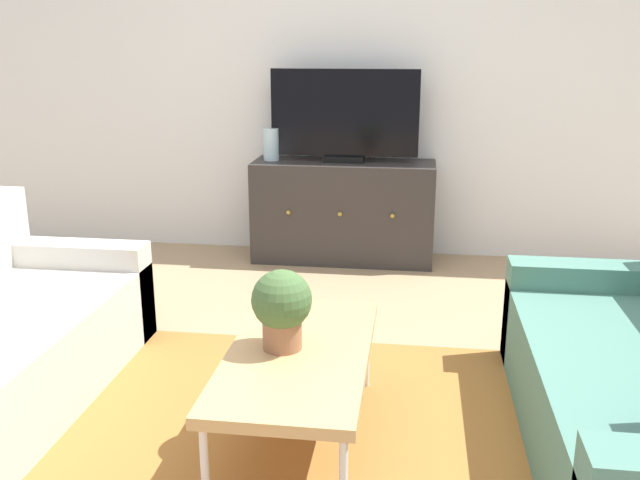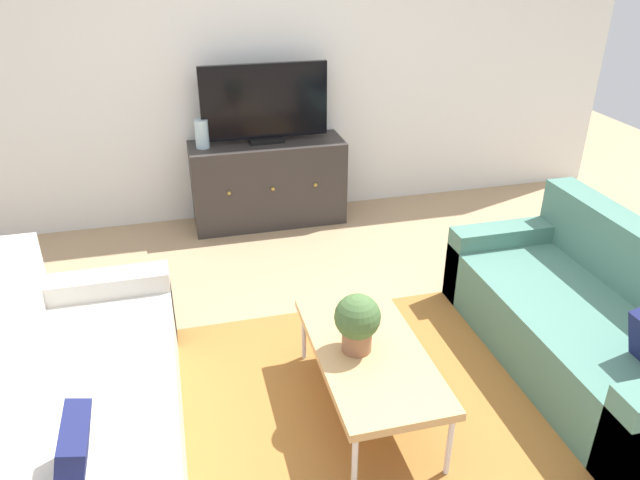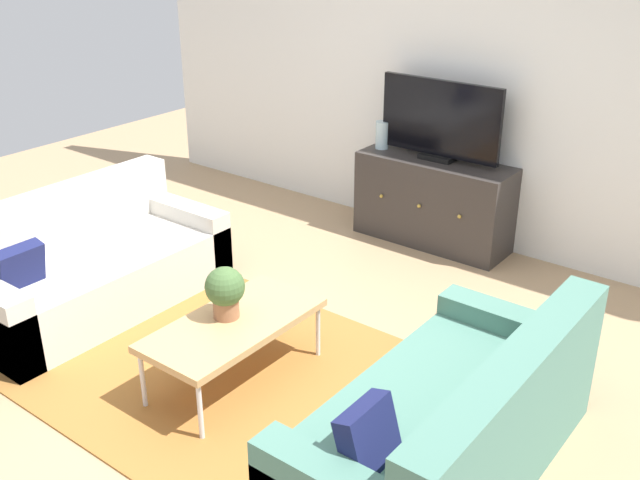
{
  "view_description": "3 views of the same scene",
  "coord_description": "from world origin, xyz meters",
  "px_view_note": "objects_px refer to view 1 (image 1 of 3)",
  "views": [
    {
      "loc": [
        0.45,
        -2.57,
        1.54
      ],
      "look_at": [
        0.0,
        0.69,
        0.59
      ],
      "focal_mm": 39.27,
      "sensor_mm": 36.0,
      "label": 1
    },
    {
      "loc": [
        -0.81,
        -2.47,
        2.28
      ],
      "look_at": [
        0.0,
        0.69,
        0.59
      ],
      "focal_mm": 33.87,
      "sensor_mm": 36.0,
      "label": 2
    },
    {
      "loc": [
        2.66,
        -2.76,
        2.57
      ],
      "look_at": [
        0.0,
        0.69,
        0.59
      ],
      "focal_mm": 41.56,
      "sensor_mm": 36.0,
      "label": 3
    }
  ],
  "objects_px": {
    "coffee_table": "(299,358)",
    "tv_console": "(343,211)",
    "flat_screen_tv": "(345,116)",
    "potted_plant": "(282,306)",
    "glass_vase": "(271,144)"
  },
  "relations": [
    {
      "from": "coffee_table",
      "to": "tv_console",
      "type": "xyz_separation_m",
      "value": [
        -0.09,
        2.44,
        -0.02
      ]
    },
    {
      "from": "tv_console",
      "to": "flat_screen_tv",
      "type": "height_order",
      "value": "flat_screen_tv"
    },
    {
      "from": "potted_plant",
      "to": "glass_vase",
      "type": "relative_size",
      "value": 1.36
    },
    {
      "from": "coffee_table",
      "to": "potted_plant",
      "type": "relative_size",
      "value": 3.45
    },
    {
      "from": "potted_plant",
      "to": "tv_console",
      "type": "distance_m",
      "value": 2.44
    },
    {
      "from": "coffee_table",
      "to": "flat_screen_tv",
      "type": "relative_size",
      "value": 1.05
    },
    {
      "from": "coffee_table",
      "to": "potted_plant",
      "type": "bearing_deg",
      "value": 168.87
    },
    {
      "from": "potted_plant",
      "to": "glass_vase",
      "type": "distance_m",
      "value": 2.5
    },
    {
      "from": "flat_screen_tv",
      "to": "glass_vase",
      "type": "relative_size",
      "value": 4.5
    },
    {
      "from": "coffee_table",
      "to": "flat_screen_tv",
      "type": "distance_m",
      "value": 2.55
    },
    {
      "from": "tv_console",
      "to": "potted_plant",
      "type": "bearing_deg",
      "value": -89.46
    },
    {
      "from": "potted_plant",
      "to": "flat_screen_tv",
      "type": "bearing_deg",
      "value": 90.53
    },
    {
      "from": "glass_vase",
      "to": "potted_plant",
      "type": "bearing_deg",
      "value": -77.44
    },
    {
      "from": "glass_vase",
      "to": "coffee_table",
      "type": "bearing_deg",
      "value": -76.07
    },
    {
      "from": "glass_vase",
      "to": "tv_console",
      "type": "bearing_deg",
      "value": -0.01
    }
  ]
}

